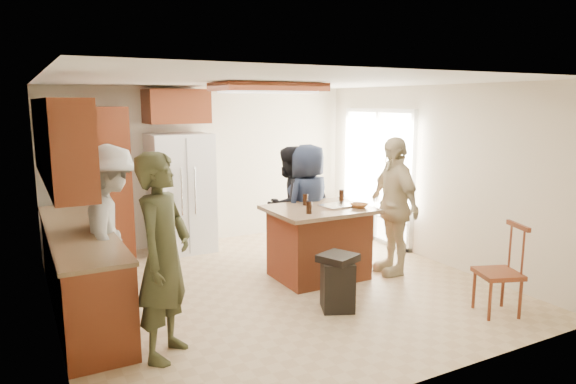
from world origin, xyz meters
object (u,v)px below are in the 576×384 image
trash_bin (338,282)px  person_front_left (164,257)px  kitchen_island (319,242)px  spindle_chair (500,273)px  person_behind_right (308,205)px  person_side_right (393,206)px  refrigerator (181,193)px  person_counter (112,230)px  person_behind_left (289,204)px

trash_bin → person_front_left: bearing=-176.0°
kitchen_island → spindle_chair: size_ratio=1.29×
person_behind_right → person_side_right: (0.81, -0.83, 0.06)m
person_behind_right → refrigerator: 2.03m
person_side_right → refrigerator: (-2.17, 2.34, -0.01)m
person_front_left → person_counter: person_front_left is taller
person_front_left → person_counter: size_ratio=1.01×
person_front_left → person_side_right: 3.39m
person_counter → kitchen_island: size_ratio=1.43×
person_counter → spindle_chair: size_ratio=1.84×
person_behind_left → kitchen_island: size_ratio=1.29×
person_behind_left → trash_bin: 1.92m
person_front_left → trash_bin: person_front_left is taller
person_behind_left → person_counter: person_counter is taller
trash_bin → spindle_chair: (1.47, -0.92, 0.13)m
person_behind_left → person_front_left: bearing=19.8°
person_counter → kitchen_island: 2.58m
person_front_left → person_behind_left: 3.03m
person_behind_left → person_behind_right: size_ratio=0.97×
kitchen_island → person_front_left: bearing=-153.7°
refrigerator → spindle_chair: bearing=-59.9°
trash_bin → spindle_chair: size_ratio=0.63×
refrigerator → spindle_chair: 4.60m
trash_bin → person_behind_right: bearing=70.9°
person_behind_right → kitchen_island: 0.67m
person_side_right → person_counter: person_counter is taller
person_behind_right → person_side_right: 1.16m
person_side_right → refrigerator: person_side_right is taller
person_front_left → refrigerator: bearing=21.7°
spindle_chair → person_counter: bearing=150.8°
person_behind_left → person_side_right: (0.97, -1.11, 0.09)m
spindle_chair → person_side_right: bearing=94.4°
person_behind_left → trash_bin: (-0.38, -1.82, -0.51)m
person_behind_right → trash_bin: 1.71m
person_behind_right → person_side_right: size_ratio=0.93×
person_behind_right → spindle_chair: person_behind_right is taller
trash_bin → person_counter: bearing=152.7°
person_counter → trash_bin: person_counter is taller
person_side_right → spindle_chair: size_ratio=1.83×
person_behind_left → refrigerator: refrigerator is taller
person_side_right → person_counter: size_ratio=1.00×
refrigerator → spindle_chair: size_ratio=1.81×
trash_bin → kitchen_island: bearing=69.4°
person_behind_left → person_counter: (-2.54, -0.70, 0.09)m
person_side_right → person_counter: 3.53m
kitchen_island → spindle_chair: bearing=-60.4°
person_side_right → kitchen_island: (-0.97, 0.30, -0.44)m
refrigerator → person_behind_left: bearing=-45.6°
person_behind_left → refrigerator: (-1.20, 1.23, 0.07)m
person_behind_left → spindle_chair: person_behind_left is taller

